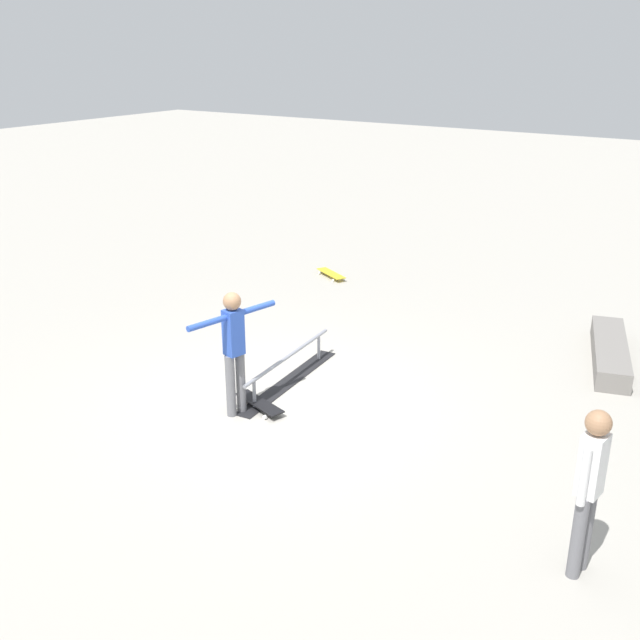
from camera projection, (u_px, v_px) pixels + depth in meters
ground_plane at (282, 402)px, 9.41m from camera, size 60.00×60.00×0.00m
grind_rail at (289, 370)px, 9.91m from camera, size 2.28×0.42×0.41m
skate_ledge at (610, 352)px, 10.56m from camera, size 2.25×1.02×0.29m
skater_main at (234, 345)px, 8.82m from camera, size 1.26×0.35×1.58m
skateboard_main at (259, 403)px, 9.23m from camera, size 0.42×0.82×0.09m
bystander_white_shirt at (589, 484)px, 6.12m from camera, size 0.36×0.21×1.57m
loose_skateboard_yellow at (331, 274)px, 14.32m from camera, size 0.55×0.80×0.09m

